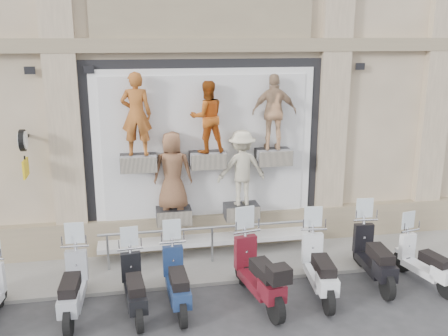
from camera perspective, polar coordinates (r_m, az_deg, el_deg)
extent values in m
plane|color=#303033|center=(9.86, 0.62, -15.96)|extent=(90.00, 90.00, 0.00)
cube|color=gray|center=(11.66, -1.43, -10.56)|extent=(16.00, 2.20, 0.08)
cube|color=black|center=(11.68, -2.19, 1.76)|extent=(5.60, 0.10, 4.30)
cube|color=white|center=(11.63, -2.14, 1.70)|extent=(5.10, 0.06, 3.90)
cube|color=white|center=(11.59, -2.11, 1.65)|extent=(4.70, 0.04, 3.60)
cube|color=white|center=(11.91, -1.79, -8.00)|extent=(5.10, 0.75, 0.10)
cube|color=#28282B|center=(11.22, -9.75, 0.61)|extent=(0.80, 0.50, 0.35)
imported|color=#B66226|center=(11.01, -10.00, 6.09)|extent=(0.71, 0.50, 1.82)
cube|color=#28282B|center=(11.35, -1.90, 0.98)|extent=(0.80, 0.50, 0.35)
imported|color=#964411|center=(11.15, -1.95, 5.84)|extent=(0.86, 0.71, 1.60)
cube|color=#28282B|center=(11.67, 5.64, 1.31)|extent=(0.80, 0.50, 0.35)
imported|color=tan|center=(11.47, 5.77, 6.37)|extent=(1.07, 0.57, 1.73)
cube|color=#28282B|center=(11.64, -5.76, -5.43)|extent=(0.80, 0.50, 0.35)
imported|color=brown|center=(11.31, -5.90, -0.32)|extent=(0.95, 0.68, 1.80)
cube|color=#28282B|center=(11.87, 1.98, -4.95)|extent=(0.80, 0.50, 0.35)
imported|color=beige|center=(11.55, 2.03, 0.01)|extent=(1.20, 0.75, 1.78)
cube|color=black|center=(11.43, -21.77, 3.23)|extent=(0.06, 0.56, 0.06)
cylinder|color=black|center=(11.17, -22.02, 2.95)|extent=(0.10, 0.46, 0.46)
cube|color=yellow|center=(11.30, -21.72, -0.02)|extent=(0.04, 0.50, 0.38)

